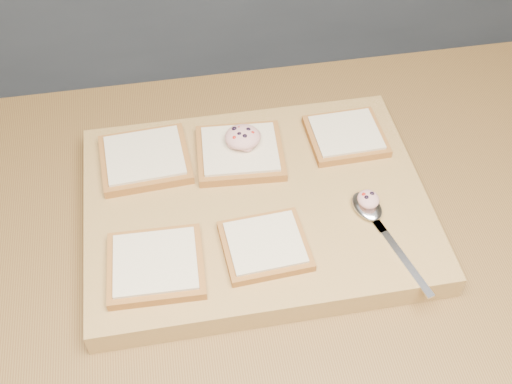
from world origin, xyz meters
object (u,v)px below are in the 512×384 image
at_px(cutting_board, 256,207).
at_px(tuna_salad_dollop, 243,137).
at_px(spoon, 372,213).
at_px(bread_far_center, 240,152).

relative_size(cutting_board, tuna_salad_dollop, 8.99).
xyz_separation_m(tuna_salad_dollop, spoon, (0.16, -0.16, -0.03)).
distance_m(tuna_salad_dollop, spoon, 0.22).
bearing_deg(tuna_salad_dollop, spoon, -44.89).
xyz_separation_m(cutting_board, tuna_salad_dollop, (-0.00, 0.10, 0.05)).
xyz_separation_m(cutting_board, spoon, (0.15, -0.06, 0.03)).
height_order(bread_far_center, spoon, bread_far_center).
bearing_deg(spoon, cutting_board, 158.60).
distance_m(cutting_board, bread_far_center, 0.09).
relative_size(tuna_salad_dollop, spoon, 0.29).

